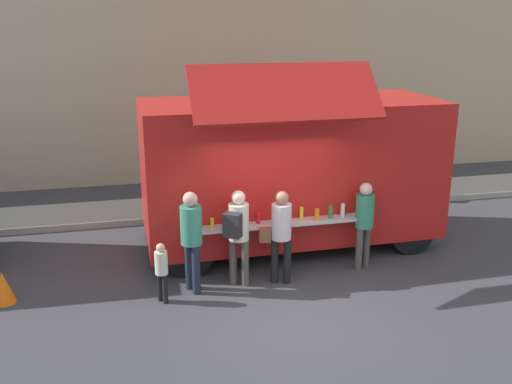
% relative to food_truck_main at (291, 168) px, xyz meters
% --- Properties ---
extents(ground_plane, '(60.00, 60.00, 0.00)m').
position_rel_food_truck_main_xyz_m(ground_plane, '(-0.71, -2.57, -1.63)').
color(ground_plane, '#38383D').
extents(curb_strip, '(28.00, 1.60, 0.15)m').
position_rel_food_truck_main_xyz_m(curb_strip, '(-4.00, 2.62, -1.55)').
color(curb_strip, '#9E998E').
rests_on(curb_strip, ground).
extents(building_behind, '(32.00, 2.40, 8.52)m').
position_rel_food_truck_main_xyz_m(building_behind, '(-3.00, 6.52, 2.63)').
color(building_behind, tan).
rests_on(building_behind, ground).
extents(food_truck_main, '(5.86, 3.29, 3.80)m').
position_rel_food_truck_main_xyz_m(food_truck_main, '(0.00, 0.00, 0.00)').
color(food_truck_main, red).
rests_on(food_truck_main, ground).
extents(traffic_cone_orange, '(0.36, 0.36, 0.55)m').
position_rel_food_truck_main_xyz_m(traffic_cone_orange, '(-5.32, -1.41, -1.35)').
color(traffic_cone_orange, orange).
rests_on(traffic_cone_orange, ground).
extents(trash_bin, '(0.60, 0.60, 1.00)m').
position_rel_food_truck_main_xyz_m(trash_bin, '(3.84, 2.32, -1.13)').
color(trash_bin, '#2B6135').
rests_on(trash_bin, ground).
extents(customer_front_ordering, '(0.55, 0.38, 1.70)m').
position_rel_food_truck_main_xyz_m(customer_front_ordering, '(-0.68, -1.70, -0.62)').
color(customer_front_ordering, black).
rests_on(customer_front_ordering, ground).
extents(customer_mid_with_backpack, '(0.50, 0.56, 1.73)m').
position_rel_food_truck_main_xyz_m(customer_mid_with_backpack, '(-1.42, -1.64, -0.57)').
color(customer_mid_with_backpack, '#4D4841').
rests_on(customer_mid_with_backpack, ground).
extents(customer_rear_waiting, '(0.36, 0.36, 1.79)m').
position_rel_food_truck_main_xyz_m(customer_rear_waiting, '(-2.22, -1.69, -0.56)').
color(customer_rear_waiting, '#1E2535').
rests_on(customer_rear_waiting, ground).
extents(customer_extra_browsing, '(0.34, 0.34, 1.66)m').
position_rel_food_truck_main_xyz_m(customer_extra_browsing, '(1.00, -1.44, -0.64)').
color(customer_extra_browsing, '#4A4741').
rests_on(customer_extra_browsing, ground).
extents(child_near_queue, '(0.21, 0.21, 1.04)m').
position_rel_food_truck_main_xyz_m(child_near_queue, '(-2.77, -1.98, -1.01)').
color(child_near_queue, black).
rests_on(child_near_queue, ground).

